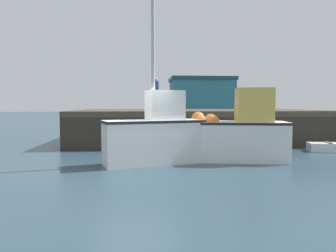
% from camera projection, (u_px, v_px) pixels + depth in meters
% --- Properties ---
extents(ground, '(120.00, 160.00, 0.10)m').
position_uv_depth(ground, '(135.00, 169.00, 9.91)').
color(ground, '#2D4756').
extents(pier, '(13.13, 7.29, 1.66)m').
position_uv_depth(pier, '(201.00, 115.00, 16.88)').
color(pier, '#473D33').
rests_on(pier, ground).
extents(fishing_boat_near_left, '(3.46, 1.98, 5.47)m').
position_uv_depth(fishing_boat_near_left, '(155.00, 135.00, 10.47)').
color(fishing_boat_near_left, silver).
rests_on(fishing_boat_near_left, ground).
extents(fishing_boat_near_right, '(3.28, 1.98, 2.51)m').
position_uv_depth(fishing_boat_near_right, '(243.00, 132.00, 11.04)').
color(fishing_boat_near_right, silver).
rests_on(fishing_boat_near_right, ground).
extents(rowboat, '(1.68, 1.03, 0.40)m').
position_uv_depth(rowboat, '(328.00, 147.00, 13.18)').
color(rowboat, silver).
rests_on(rowboat, ground).
extents(dockworker, '(0.34, 0.34, 1.78)m').
position_uv_depth(dockworker, '(156.00, 94.00, 17.44)').
color(dockworker, '#2D3342').
rests_on(dockworker, pier).
extents(warehouse, '(9.32, 6.92, 5.96)m').
position_uv_depth(warehouse, '(201.00, 98.00, 47.82)').
color(warehouse, '#2D6B7A').
rests_on(warehouse, ground).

